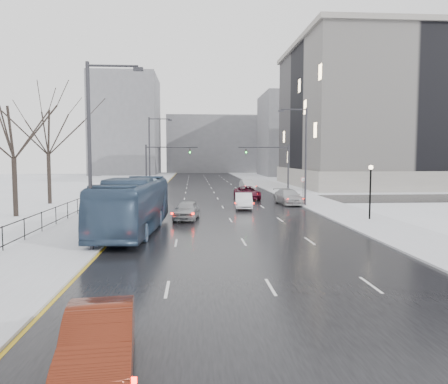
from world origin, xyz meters
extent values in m
cube|color=black|center=(0.00, 60.00, 0.02)|extent=(16.00, 150.00, 0.04)
cube|color=black|center=(0.00, 48.00, 0.02)|extent=(130.00, 10.00, 0.04)
cube|color=silver|center=(-10.50, 60.00, 0.08)|extent=(5.00, 150.00, 0.16)
cube|color=silver|center=(10.50, 60.00, 0.08)|extent=(5.00, 150.00, 0.16)
cube|color=white|center=(-20.00, 60.00, 0.06)|extent=(14.00, 150.00, 0.12)
cube|color=black|center=(-13.00, 30.00, 1.41)|extent=(0.04, 70.00, 0.05)
cube|color=black|center=(-13.00, 30.00, 0.41)|extent=(0.04, 70.00, 0.05)
cylinder|color=black|center=(-13.00, 30.00, 0.81)|extent=(0.06, 0.06, 1.30)
cylinder|color=#2D2D33|center=(8.40, 40.00, 5.00)|extent=(0.20, 0.20, 10.00)
cylinder|color=#2D2D33|center=(7.10, 40.00, 9.80)|extent=(2.60, 0.12, 0.12)
cube|color=#2D2D33|center=(5.80, 40.00, 9.65)|extent=(0.50, 0.25, 0.18)
cylinder|color=#2D2D33|center=(-8.40, 20.00, 5.00)|extent=(0.20, 0.20, 10.00)
cylinder|color=#2D2D33|center=(-7.10, 20.00, 9.80)|extent=(2.60, 0.12, 0.12)
cube|color=#2D2D33|center=(-5.80, 20.00, 9.65)|extent=(0.50, 0.25, 0.18)
cylinder|color=#2D2D33|center=(-8.40, 52.00, 5.00)|extent=(0.20, 0.20, 10.00)
cylinder|color=#2D2D33|center=(-7.10, 52.00, 9.80)|extent=(2.60, 0.12, 0.12)
cube|color=#2D2D33|center=(-5.80, 52.00, 9.65)|extent=(0.50, 0.25, 0.18)
cylinder|color=black|center=(11.00, 30.00, 2.16)|extent=(0.14, 0.14, 4.00)
sphere|color=#FFE5B2|center=(11.00, 30.00, 4.26)|extent=(0.36, 0.36, 0.36)
cylinder|color=#2D2D33|center=(8.40, 48.00, 3.25)|extent=(0.20, 0.20, 6.50)
cylinder|color=#2D2D33|center=(5.40, 48.00, 6.20)|extent=(6.00, 0.12, 0.12)
imported|color=#2D2D33|center=(3.30, 48.00, 5.60)|extent=(0.15, 0.18, 0.90)
sphere|color=#19FF33|center=(3.30, 47.85, 5.60)|extent=(0.16, 0.16, 0.16)
cylinder|color=#2D2D33|center=(-8.40, 48.00, 3.25)|extent=(0.20, 0.20, 6.50)
cylinder|color=#2D2D33|center=(-5.40, 48.00, 6.20)|extent=(6.00, 0.12, 0.12)
imported|color=#2D2D33|center=(-3.30, 48.00, 5.60)|extent=(0.15, 0.18, 0.90)
sphere|color=#19FF33|center=(-3.30, 47.85, 5.60)|extent=(0.16, 0.16, 0.16)
cylinder|color=#2D2D33|center=(9.20, 44.00, 1.41)|extent=(0.06, 0.06, 2.50)
cylinder|color=white|center=(9.20, 44.00, 2.56)|extent=(0.60, 0.03, 0.60)
torus|color=#B20C0C|center=(9.20, 44.00, 2.56)|extent=(0.58, 0.06, 0.58)
cube|color=gray|center=(35.00, 72.00, 12.00)|extent=(40.00, 30.00, 24.00)
cube|color=gray|center=(35.00, 72.00, 24.40)|extent=(41.00, 31.00, 0.80)
cube|color=gray|center=(35.00, 72.00, 1.50)|extent=(40.60, 30.60, 3.00)
cube|color=slate|center=(28.00, 115.00, 11.00)|extent=(24.00, 20.00, 22.00)
cube|color=slate|center=(-22.00, 125.00, 14.00)|extent=(18.00, 22.00, 28.00)
cube|color=slate|center=(4.00, 140.00, 9.00)|extent=(30.00, 18.00, 18.00)
imported|color=#5A1D0F|center=(-5.22, 6.74, 0.78)|extent=(2.11, 4.68, 1.49)
imported|color=#344A66|center=(-7.00, 25.92, 1.87)|extent=(3.93, 13.31, 3.66)
imported|color=#9A9C9F|center=(-3.50, 31.65, 0.80)|extent=(2.39, 4.66, 1.52)
imported|color=white|center=(1.94, 38.61, 0.80)|extent=(1.98, 4.73, 1.52)
imported|color=#4F0D21|center=(3.50, 48.19, 0.80)|extent=(2.93, 5.67, 1.53)
imported|color=#AFB0B4|center=(7.20, 42.23, 0.83)|extent=(2.74, 5.62, 1.58)
imported|color=#B0B1B4|center=(5.23, 61.84, 0.82)|extent=(2.08, 4.87, 1.56)
camera|label=1|loc=(-3.00, -3.42, 5.10)|focal=35.00mm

